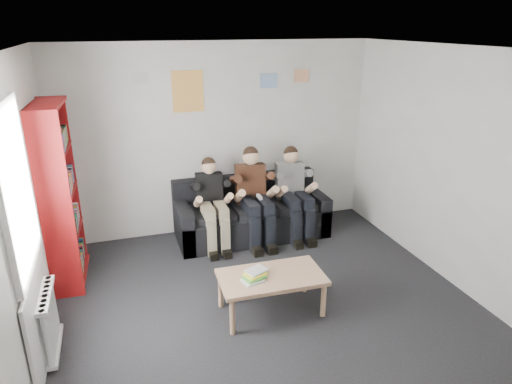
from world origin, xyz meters
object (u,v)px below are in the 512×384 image
at_px(person_left, 213,204).
at_px(sofa, 251,215).
at_px(person_middle, 255,197).
at_px(person_right, 295,193).
at_px(coffee_table, 271,280).
at_px(bookshelf, 61,195).

bearing_deg(person_left, sofa, 24.54).
height_order(sofa, person_middle, person_middle).
bearing_deg(person_right, person_left, -171.51).
height_order(person_middle, person_right, person_middle).
height_order(sofa, coffee_table, sofa).
xyz_separation_m(bookshelf, person_middle, (2.42, 0.28, -0.40)).
relative_size(coffee_table, person_middle, 0.82).
height_order(bookshelf, person_middle, bookshelf).
bearing_deg(person_left, bookshelf, -164.56).
height_order(coffee_table, person_right, person_right).
relative_size(sofa, bookshelf, 1.01).
relative_size(bookshelf, coffee_table, 1.94).
height_order(bookshelf, person_right, bookshelf).
bearing_deg(person_middle, coffee_table, -94.91).
distance_m(bookshelf, person_right, 3.06).
relative_size(bookshelf, person_right, 1.65).
xyz_separation_m(bookshelf, coffee_table, (2.07, -1.41, -0.68)).
xyz_separation_m(sofa, coffee_table, (-0.35, -1.89, 0.09)).
xyz_separation_m(sofa, bookshelf, (-2.42, -0.48, 0.76)).
xyz_separation_m(sofa, person_right, (0.59, -0.20, 0.34)).
xyz_separation_m(coffee_table, person_left, (-0.24, 1.70, 0.23)).
relative_size(sofa, coffee_table, 1.95).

